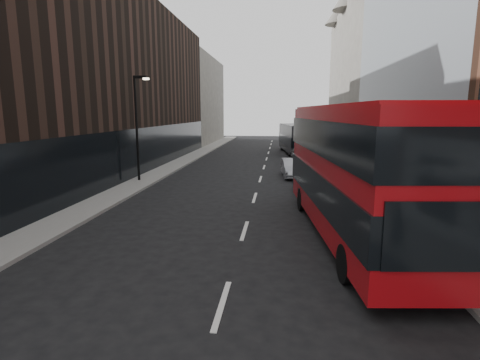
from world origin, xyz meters
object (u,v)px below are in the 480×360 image
(street_lamp, at_px, (137,121))
(red_bus, at_px, (354,166))
(grey_bus, at_px, (295,138))
(car_b, at_px, (292,168))
(car_c, at_px, (302,154))
(car_a, at_px, (311,183))

(street_lamp, xyz_separation_m, red_bus, (12.38, -10.34, -1.39))
(grey_bus, bearing_deg, car_b, -99.74)
(street_lamp, relative_size, car_b, 1.71)
(car_c, bearing_deg, street_lamp, -131.99)
(red_bus, height_order, car_b, red_bus)
(car_b, bearing_deg, red_bus, -87.81)
(red_bus, xyz_separation_m, car_c, (-0.64, 22.46, -2.00))
(car_a, xyz_separation_m, car_c, (0.30, 15.10, 0.07))
(street_lamp, relative_size, car_a, 1.67)
(car_a, bearing_deg, car_b, 90.24)
(red_bus, xyz_separation_m, grey_bus, (-1.12, 30.07, -0.99))
(street_lamp, xyz_separation_m, car_c, (11.74, 12.12, -3.40))
(car_a, bearing_deg, car_c, 80.89)
(car_a, height_order, car_c, car_c)
(red_bus, bearing_deg, car_c, 85.77)
(car_a, bearing_deg, red_bus, -90.64)
(car_b, distance_m, car_c, 8.95)
(street_lamp, bearing_deg, car_c, 45.92)
(car_b, bearing_deg, car_c, 76.77)
(street_lamp, relative_size, red_bus, 0.55)
(car_b, height_order, car_c, car_c)
(street_lamp, xyz_separation_m, car_b, (10.54, 3.25, -3.50))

